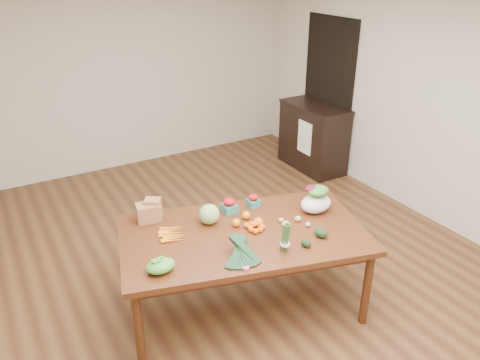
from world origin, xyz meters
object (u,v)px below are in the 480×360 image
paper_bag (148,211)px  cabbage (209,214)px  asparagus_bundle (285,237)px  kale_bunch (242,253)px  salad_bag (316,200)px  dining_table (243,269)px  cabinet (313,137)px  mandarin_cluster (254,225)px

paper_bag → cabbage: size_ratio=1.50×
paper_bag → asparagus_bundle: asparagus_bundle is taller
kale_bunch → salad_bag: bearing=34.5°
dining_table → cabbage: bearing=139.0°
paper_bag → cabbage: (0.43, -0.31, -0.01)m
cabinet → cabbage: (-2.57, -1.82, 0.37)m
dining_table → cabinet: bearing=56.5°
mandarin_cluster → salad_bag: size_ratio=0.62×
cabinet → salad_bag: 2.72m
mandarin_cluster → asparagus_bundle: bearing=-84.6°
mandarin_cluster → asparagus_bundle: asparagus_bundle is taller
cabinet → dining_table: bearing=-139.0°
dining_table → cabbage: (-0.18, 0.27, 0.46)m
dining_table → salad_bag: (0.73, -0.02, 0.49)m
kale_bunch → dining_table: bearing=73.6°
dining_table → kale_bunch: (-0.22, -0.35, 0.45)m
asparagus_bundle → salad_bag: asparagus_bundle is taller
paper_bag → dining_table: bearing=-43.6°
dining_table → cabinet: (2.40, 2.08, 0.10)m
paper_bag → kale_bunch: bearing=-67.3°
asparagus_bundle → mandarin_cluster: bearing=110.9°
dining_table → paper_bag: size_ratio=7.59×
dining_table → asparagus_bundle: 0.65m
dining_table → cabinet: 3.18m
kale_bunch → salad_bag: (0.95, 0.33, 0.03)m
cabbage → kale_bunch: 0.62m
salad_bag → dining_table: bearing=178.1°
salad_bag → mandarin_cluster: bearing=178.5°
kale_bunch → cabinet: bearing=58.5°
mandarin_cluster → kale_bunch: 0.47m
paper_bag → kale_bunch: size_ratio=0.66×
asparagus_bundle → salad_bag: 0.70m
cabinet → salad_bag: salad_bag is taller
dining_table → cabinet: size_ratio=1.96×
dining_table → mandarin_cluster: (0.10, -0.01, 0.41)m
dining_table → paper_bag: paper_bag is taller
dining_table → asparagus_bundle: (0.14, -0.40, 0.50)m
mandarin_cluster → asparagus_bundle: size_ratio=0.72×
paper_bag → asparagus_bundle: bearing=-52.6°
mandarin_cluster → kale_bunch: size_ratio=0.45×
dining_table → salad_bag: 0.88m
asparagus_bundle → salad_bag: bearing=47.5°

